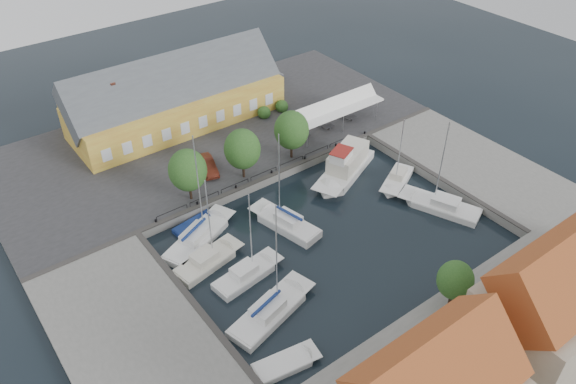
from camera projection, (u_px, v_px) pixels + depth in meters
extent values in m
plane|color=black|center=(322.00, 230.00, 59.83)|extent=(140.00, 140.00, 0.00)
cube|color=#2D2D30|center=(211.00, 136.00, 74.22)|extent=(56.00, 26.00, 1.00)
cube|color=slate|center=(137.00, 340.00, 47.76)|extent=(12.00, 24.00, 1.00)
cube|color=slate|center=(471.00, 165.00, 68.74)|extent=(12.00, 24.00, 1.00)
cube|color=slate|center=(484.00, 360.00, 46.11)|extent=(56.00, 14.00, 1.00)
cube|color=#383533|center=(266.00, 177.00, 65.77)|extent=(56.00, 0.60, 0.12)
cube|color=#383533|center=(196.00, 305.00, 50.14)|extent=(0.60, 24.00, 0.12)
cube|color=#383533|center=(440.00, 178.00, 65.68)|extent=(0.60, 24.00, 0.12)
cylinder|color=black|center=(156.00, 221.00, 59.21)|extent=(0.24, 0.24, 0.40)
cylinder|color=black|center=(197.00, 203.00, 61.59)|extent=(0.24, 0.24, 0.40)
cylinder|color=black|center=(236.00, 187.00, 63.97)|extent=(0.24, 0.24, 0.40)
cylinder|color=black|center=(272.00, 172.00, 66.36)|extent=(0.24, 0.24, 0.40)
cylinder|color=black|center=(305.00, 158.00, 68.74)|extent=(0.24, 0.24, 0.40)
cylinder|color=black|center=(336.00, 145.00, 71.12)|extent=(0.24, 0.24, 0.40)
cylinder|color=black|center=(365.00, 133.00, 73.50)|extent=(0.24, 0.24, 0.40)
cube|color=gold|center=(178.00, 107.00, 74.81)|extent=(28.00, 10.00, 4.50)
cube|color=#474C51|center=(174.00, 83.00, 72.69)|extent=(28.56, 7.60, 7.60)
cube|color=gold|center=(89.00, 115.00, 74.17)|extent=(6.00, 6.00, 3.50)
cube|color=brown|center=(113.00, 87.00, 67.76)|extent=(0.60, 0.60, 1.20)
cube|color=white|center=(335.00, 109.00, 73.53)|extent=(14.00, 4.00, 0.25)
cylinder|color=silver|center=(307.00, 138.00, 70.34)|extent=(0.10, 0.10, 2.70)
cylinder|color=silver|center=(290.00, 126.00, 72.64)|extent=(0.10, 0.10, 2.70)
cylinder|color=silver|center=(343.00, 123.00, 73.20)|extent=(0.10, 0.10, 2.70)
cylinder|color=silver|center=(326.00, 113.00, 75.50)|extent=(0.10, 0.10, 2.70)
cylinder|color=silver|center=(377.00, 110.00, 76.06)|extent=(0.10, 0.10, 2.70)
cylinder|color=silver|center=(359.00, 100.00, 78.36)|extent=(0.10, 0.10, 2.70)
cylinder|color=black|center=(190.00, 191.00, 61.97)|extent=(0.30, 0.30, 2.10)
ellipsoid|color=#1F4D1B|center=(188.00, 170.00, 60.26)|extent=(4.20, 4.20, 4.83)
cylinder|color=black|center=(243.00, 170.00, 65.31)|extent=(0.30, 0.30, 2.10)
ellipsoid|color=#1F4D1B|center=(242.00, 149.00, 63.59)|extent=(4.20, 4.20, 4.83)
cylinder|color=black|center=(291.00, 150.00, 68.64)|extent=(0.30, 0.30, 2.10)
ellipsoid|color=#1F4D1B|center=(292.00, 130.00, 66.93)|extent=(4.20, 4.20, 4.83)
imported|color=#A6A9AE|center=(270.00, 77.00, 85.57)|extent=(4.80, 2.31, 1.58)
imported|color=#5B2114|center=(207.00, 165.00, 66.47)|extent=(2.72, 5.00, 1.56)
cube|color=white|center=(289.00, 228.00, 59.93)|extent=(4.04, 7.32, 1.50)
cube|color=white|center=(283.00, 219.00, 59.90)|extent=(4.24, 8.65, 0.08)
cube|color=white|center=(288.00, 218.00, 59.27)|extent=(2.32, 3.09, 0.90)
cylinder|color=silver|center=(279.00, 178.00, 57.06)|extent=(0.12, 0.12, 10.38)
cube|color=navy|center=(289.00, 213.00, 58.72)|extent=(0.97, 3.43, 0.22)
cube|color=white|center=(347.00, 171.00, 68.47)|extent=(9.65, 6.79, 1.80)
cube|color=white|center=(343.00, 169.00, 67.12)|extent=(11.24, 7.40, 0.08)
cube|color=beige|center=(348.00, 157.00, 67.26)|extent=(6.86, 5.17, 2.20)
cube|color=white|center=(341.00, 156.00, 65.00)|extent=(3.03, 2.72, 1.20)
cube|color=maroon|center=(342.00, 151.00, 64.61)|extent=(3.28, 2.90, 0.10)
cube|color=white|center=(398.00, 180.00, 66.98)|extent=(5.91, 4.49, 1.30)
cube|color=white|center=(397.00, 179.00, 66.08)|extent=(6.85, 4.90, 0.08)
cube|color=beige|center=(399.00, 173.00, 66.19)|extent=(2.65, 2.37, 0.90)
cylinder|color=silver|center=(400.00, 151.00, 63.33)|extent=(0.12, 0.12, 8.21)
cube|color=white|center=(446.00, 210.00, 62.50)|extent=(5.49, 7.87, 1.30)
cube|color=white|center=(439.00, 203.00, 62.45)|extent=(5.94, 9.18, 0.08)
cube|color=white|center=(446.00, 201.00, 61.88)|extent=(2.95, 3.46, 0.90)
cylinder|color=silver|center=(442.00, 164.00, 59.62)|extent=(0.12, 0.12, 10.22)
cube|color=white|center=(196.00, 243.00, 58.14)|extent=(8.37, 5.91, 1.30)
cube|color=white|center=(200.00, 233.00, 58.41)|extent=(9.75, 6.47, 0.08)
cube|color=white|center=(196.00, 234.00, 57.58)|extent=(3.68, 3.09, 0.90)
cylinder|color=silver|center=(199.00, 186.00, 55.37)|extent=(0.12, 0.12, 11.52)
cube|color=navy|center=(194.00, 229.00, 56.99)|extent=(3.68, 1.86, 0.22)
cube|color=beige|center=(204.00, 266.00, 55.49)|extent=(6.48, 3.75, 1.30)
cube|color=beige|center=(210.00, 257.00, 55.52)|extent=(7.66, 3.88, 0.08)
cube|color=beige|center=(204.00, 257.00, 54.88)|extent=(2.73, 2.23, 0.90)
cylinder|color=silver|center=(209.00, 220.00, 53.05)|extent=(0.12, 0.12, 9.13)
cube|color=white|center=(243.00, 279.00, 54.04)|extent=(6.32, 3.24, 1.30)
cube|color=white|center=(249.00, 270.00, 54.04)|extent=(7.50, 3.31, 0.08)
cube|color=white|center=(244.00, 270.00, 53.43)|extent=(2.62, 1.98, 0.90)
cylinder|color=silver|center=(251.00, 233.00, 51.61)|extent=(0.12, 0.12, 8.97)
cube|color=white|center=(267.00, 318.00, 50.27)|extent=(8.18, 4.80, 1.30)
cube|color=white|center=(273.00, 306.00, 50.45)|extent=(9.63, 5.08, 0.08)
cube|color=white|center=(268.00, 308.00, 49.70)|extent=(3.48, 2.72, 0.90)
cylinder|color=silver|center=(277.00, 257.00, 47.43)|extent=(0.12, 0.12, 11.29)
cube|color=navy|center=(266.00, 303.00, 49.12)|extent=(3.77, 1.20, 0.22)
cube|color=white|center=(281.00, 367.00, 46.15)|extent=(4.90, 2.91, 0.90)
cube|color=white|center=(288.00, 360.00, 46.06)|extent=(5.79, 2.97, 0.08)
cube|color=navy|center=(193.00, 228.00, 60.08)|extent=(4.31, 2.63, 0.80)
cube|color=navy|center=(196.00, 223.00, 60.10)|extent=(5.09, 2.68, 0.08)
cube|color=#9B4C21|center=(438.00, 377.00, 34.78)|extent=(11.33, 6.50, 6.50)
cube|color=brown|center=(411.00, 384.00, 32.48)|extent=(0.70, 0.70, 1.00)
cube|color=brown|center=(466.00, 343.00, 34.90)|extent=(0.60, 0.60, 0.80)
cube|color=tan|center=(548.00, 319.00, 44.17)|extent=(12.00, 8.00, 7.50)
cube|color=#9B4C21|center=(568.00, 274.00, 41.15)|extent=(12.36, 6.50, 6.50)
cube|color=brown|center=(550.00, 276.00, 38.73)|extent=(0.70, 0.70, 1.00)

